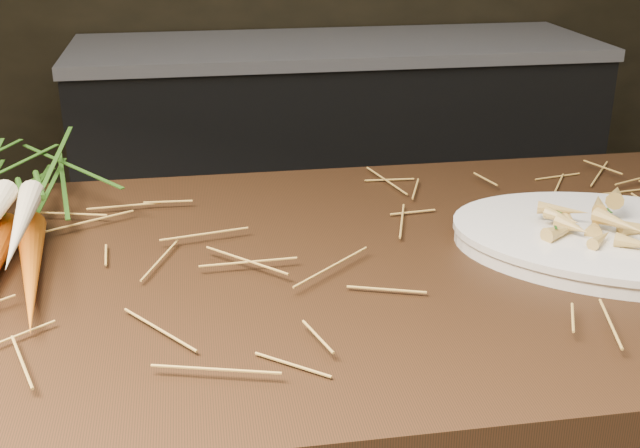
# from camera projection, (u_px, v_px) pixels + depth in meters

# --- Properties ---
(back_counter) EXTENTS (1.82, 0.62, 0.84)m
(back_counter) POSITION_uv_depth(u_px,v_px,m) (335.00, 157.00, 2.94)
(back_counter) COLOR black
(back_counter) RESTS_ON ground
(straw_bedding) EXTENTS (1.40, 0.60, 0.02)m
(straw_bedding) POSITION_uv_depth(u_px,v_px,m) (373.00, 251.00, 0.99)
(straw_bedding) COLOR #AD742C
(straw_bedding) RESTS_ON main_counter
(root_veg_bunch) EXTENTS (0.20, 0.54, 0.10)m
(root_veg_bunch) POSITION_uv_depth(u_px,v_px,m) (2.00, 202.00, 1.04)
(root_veg_bunch) COLOR #C95608
(root_veg_bunch) RESTS_ON main_counter
(serving_platter) EXTENTS (0.49, 0.42, 0.02)m
(serving_platter) POSITION_uv_depth(u_px,v_px,m) (619.00, 243.00, 1.01)
(serving_platter) COLOR white
(serving_platter) RESTS_ON main_counter
(roasted_veg_heap) EXTENTS (0.24, 0.22, 0.05)m
(roasted_veg_heap) POSITION_uv_depth(u_px,v_px,m) (623.00, 219.00, 1.00)
(roasted_veg_heap) COLOR #A0793F
(roasted_veg_heap) RESTS_ON serving_platter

